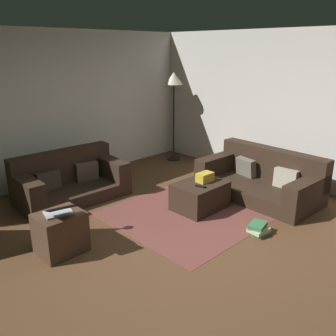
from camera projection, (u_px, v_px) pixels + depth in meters
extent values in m
plane|color=brown|center=(169.00, 250.00, 4.30)|extent=(6.40, 6.40, 0.00)
cube|color=silver|center=(37.00, 110.00, 6.01)|extent=(6.40, 0.12, 2.60)
cube|color=silver|center=(304.00, 111.00, 5.97)|extent=(0.12, 6.40, 2.60)
cube|color=#332319|center=(73.00, 193.00, 5.71)|extent=(1.71, 0.95, 0.21)
cube|color=#332319|center=(62.00, 166.00, 5.81)|extent=(1.68, 0.32, 0.53)
cube|color=#332319|center=(110.00, 168.00, 6.07)|extent=(0.28, 0.88, 0.33)
cube|color=#332319|center=(26.00, 189.00, 5.17)|extent=(0.28, 0.88, 0.33)
cube|color=brown|center=(87.00, 172.00, 5.92)|extent=(0.38, 0.22, 0.31)
cube|color=#372D24|center=(48.00, 181.00, 5.50)|extent=(0.36, 0.16, 0.31)
cube|color=#332319|center=(257.00, 190.00, 5.80)|extent=(1.07, 1.92, 0.22)
cube|color=#332319|center=(272.00, 164.00, 5.92)|extent=(0.32, 1.89, 0.52)
cube|color=#332319|center=(307.00, 189.00, 5.14)|extent=(1.00, 0.28, 0.30)
cube|color=#332319|center=(219.00, 163.00, 6.30)|extent=(1.00, 0.28, 0.30)
cube|color=#BCB299|center=(286.00, 179.00, 5.57)|extent=(0.15, 0.37, 0.30)
cube|color=#716B5B|center=(246.00, 167.00, 6.10)|extent=(0.23, 0.39, 0.31)
cube|color=#332319|center=(200.00, 196.00, 5.35)|extent=(0.76, 0.56, 0.40)
cube|color=gold|center=(205.00, 177.00, 5.34)|extent=(0.26, 0.16, 0.13)
cube|color=black|center=(200.00, 186.00, 5.14)|extent=(0.08, 0.17, 0.02)
cube|color=#4C3323|center=(61.00, 233.00, 4.20)|extent=(0.52, 0.44, 0.49)
cube|color=silver|center=(58.00, 213.00, 4.12)|extent=(0.35, 0.29, 0.02)
cube|color=black|center=(61.00, 208.00, 3.96)|extent=(0.34, 0.28, 0.09)
cube|color=#387A47|center=(259.00, 233.00, 4.66)|extent=(0.24, 0.22, 0.04)
cube|color=beige|center=(259.00, 230.00, 4.63)|extent=(0.27, 0.22, 0.05)
cube|color=#387A47|center=(258.00, 225.00, 4.64)|extent=(0.29, 0.24, 0.05)
cylinder|color=black|center=(173.00, 159.00, 7.78)|extent=(0.28, 0.28, 0.02)
cylinder|color=black|center=(174.00, 123.00, 7.53)|extent=(0.04, 0.04, 1.58)
cone|color=beige|center=(174.00, 78.00, 7.24)|extent=(0.36, 0.36, 0.24)
cube|color=brown|center=(200.00, 208.00, 5.42)|extent=(2.60, 2.00, 0.01)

